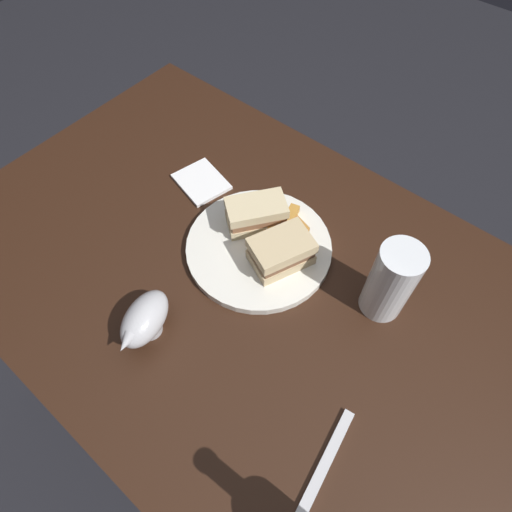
{
  "coord_description": "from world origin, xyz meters",
  "views": [
    {
      "loc": [
        0.26,
        -0.31,
        1.47
      ],
      "look_at": [
        -0.02,
        0.03,
        0.8
      ],
      "focal_mm": 30.1,
      "sensor_mm": 36.0,
      "label": 1
    }
  ],
  "objects_px": {
    "sandwich_half_right": "(256,214)",
    "napkin": "(201,182)",
    "sandwich_half_left": "(281,251)",
    "gravy_boat": "(144,319)",
    "plate": "(259,247)",
    "pint_glass": "(389,285)",
    "fork": "(324,466)"
  },
  "relations": [
    {
      "from": "sandwich_half_right",
      "to": "napkin",
      "type": "xyz_separation_m",
      "value": [
        -0.17,
        0.02,
        -0.04
      ]
    },
    {
      "from": "sandwich_half_left",
      "to": "napkin",
      "type": "height_order",
      "value": "sandwich_half_left"
    },
    {
      "from": "sandwich_half_left",
      "to": "napkin",
      "type": "distance_m",
      "value": 0.27
    },
    {
      "from": "sandwich_half_right",
      "to": "gravy_boat",
      "type": "height_order",
      "value": "same"
    },
    {
      "from": "sandwich_half_left",
      "to": "gravy_boat",
      "type": "distance_m",
      "value": 0.27
    },
    {
      "from": "plate",
      "to": "napkin",
      "type": "distance_m",
      "value": 0.22
    },
    {
      "from": "pint_glass",
      "to": "napkin",
      "type": "xyz_separation_m",
      "value": [
        -0.45,
        0.01,
        -0.07
      ]
    },
    {
      "from": "plate",
      "to": "sandwich_half_right",
      "type": "distance_m",
      "value": 0.07
    },
    {
      "from": "sandwich_half_left",
      "to": "fork",
      "type": "distance_m",
      "value": 0.36
    },
    {
      "from": "pint_glass",
      "to": "fork",
      "type": "relative_size",
      "value": 0.89
    },
    {
      "from": "gravy_boat",
      "to": "pint_glass",
      "type": "bearing_deg",
      "value": 46.71
    },
    {
      "from": "gravy_boat",
      "to": "plate",
      "type": "bearing_deg",
      "value": 81.25
    },
    {
      "from": "sandwich_half_left",
      "to": "pint_glass",
      "type": "height_order",
      "value": "pint_glass"
    },
    {
      "from": "pint_glass",
      "to": "gravy_boat",
      "type": "xyz_separation_m",
      "value": [
        -0.28,
        -0.3,
        -0.03
      ]
    },
    {
      "from": "gravy_boat",
      "to": "fork",
      "type": "relative_size",
      "value": 0.72
    },
    {
      "from": "pint_glass",
      "to": "sandwich_half_left",
      "type": "bearing_deg",
      "value": -165.75
    },
    {
      "from": "plate",
      "to": "sandwich_half_left",
      "type": "xyz_separation_m",
      "value": [
        0.05,
        -0.0,
        0.04
      ]
    },
    {
      "from": "sandwich_half_right",
      "to": "napkin",
      "type": "height_order",
      "value": "sandwich_half_right"
    },
    {
      "from": "gravy_boat",
      "to": "napkin",
      "type": "relative_size",
      "value": 1.17
    },
    {
      "from": "sandwich_half_right",
      "to": "pint_glass",
      "type": "xyz_separation_m",
      "value": [
        0.28,
        0.01,
        0.02
      ]
    },
    {
      "from": "sandwich_half_right",
      "to": "pint_glass",
      "type": "height_order",
      "value": "pint_glass"
    },
    {
      "from": "pint_glass",
      "to": "gravy_boat",
      "type": "relative_size",
      "value": 1.25
    },
    {
      "from": "napkin",
      "to": "fork",
      "type": "height_order",
      "value": "napkin"
    },
    {
      "from": "plate",
      "to": "sandwich_half_right",
      "type": "xyz_separation_m",
      "value": [
        -0.04,
        0.04,
        0.04
      ]
    },
    {
      "from": "plate",
      "to": "gravy_boat",
      "type": "distance_m",
      "value": 0.26
    },
    {
      "from": "sandwich_half_left",
      "to": "plate",
      "type": "bearing_deg",
      "value": 178.73
    },
    {
      "from": "sandwich_half_left",
      "to": "sandwich_half_right",
      "type": "xyz_separation_m",
      "value": [
        -0.09,
        0.04,
        -0.0
      ]
    },
    {
      "from": "sandwich_half_right",
      "to": "napkin",
      "type": "relative_size",
      "value": 1.19
    },
    {
      "from": "pint_glass",
      "to": "gravy_boat",
      "type": "distance_m",
      "value": 0.41
    },
    {
      "from": "sandwich_half_right",
      "to": "napkin",
      "type": "distance_m",
      "value": 0.18
    },
    {
      "from": "plate",
      "to": "gravy_boat",
      "type": "bearing_deg",
      "value": -98.75
    },
    {
      "from": "fork",
      "to": "pint_glass",
      "type": "bearing_deg",
      "value": 6.64
    }
  ]
}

